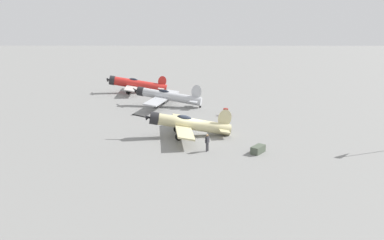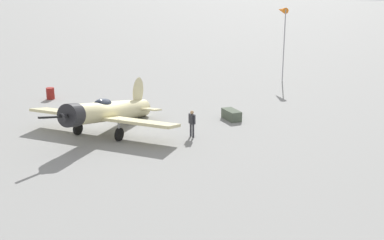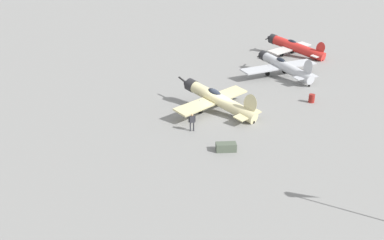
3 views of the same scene
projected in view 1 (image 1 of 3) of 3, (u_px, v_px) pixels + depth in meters
name	position (u px, v px, depth m)	size (l,w,h in m)	color
ground_plane	(192.00, 136.00, 41.17)	(400.00, 400.00, 0.00)	gray
airplane_foreground	(188.00, 124.00, 40.78)	(10.26, 10.89, 3.08)	beige
airplane_mid_apron	(167.00, 96.00, 56.22)	(12.21, 10.81, 3.47)	#B7BABF
airplane_far_line	(136.00, 84.00, 67.81)	(11.12, 11.14, 3.32)	red
ground_crew_mechanic	(207.00, 141.00, 35.87)	(0.59, 0.43, 1.71)	#2D2D33
equipment_crate	(258.00, 149.00, 35.56)	(1.81, 1.62, 0.70)	#4C5647
fuel_drum	(226.00, 112.00, 50.63)	(0.69, 0.69, 0.95)	maroon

